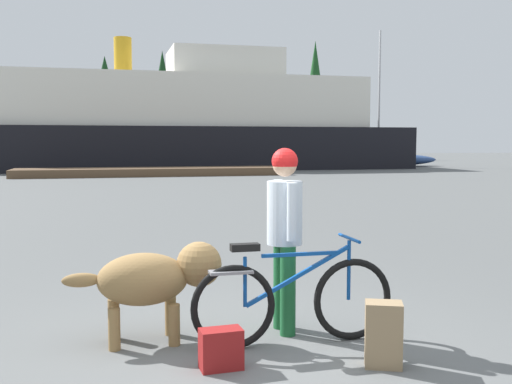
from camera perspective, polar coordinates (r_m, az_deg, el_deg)
name	(u,v)px	position (r m, az deg, el deg)	size (l,w,h in m)	color
ground_plane	(256,357)	(5.02, -0.02, -15.34)	(160.00, 160.00, 0.00)	#595B5B
bicycle	(293,300)	(5.20, 3.52, -10.17)	(1.78, 0.44, 0.91)	black
person_cyclist	(285,223)	(5.42, 2.72, -2.92)	(0.32, 0.53, 1.67)	#19592D
dog	(155,278)	(5.30, -9.53, -8.03)	(1.35, 0.53, 0.86)	olive
backpack	(383,334)	(4.85, 11.99, -13.07)	(0.28, 0.20, 0.50)	#8C7251
handbag_pannier	(221,349)	(4.73, -3.34, -14.64)	(0.32, 0.18, 0.31)	maroon
dock_pier	(154,172)	(31.33, -9.68, 1.91)	(13.77, 2.66, 0.40)	brown
ferry_boat	(182,124)	(39.47, -7.05, 6.37)	(29.27, 8.49, 8.25)	black
sailboat_moored	(378,159)	(43.42, 11.50, 3.04)	(8.98, 2.52, 9.46)	navy
pine_tree_center	(105,91)	(56.18, -14.11, 9.25)	(3.15, 3.15, 9.38)	#4C331E
pine_tree_far_right	(315,89)	(62.60, 5.62, 9.70)	(2.84, 2.84, 11.98)	#4C331E
pine_tree_mid_back	(163,95)	(65.34, -8.83, 9.12)	(3.49, 3.49, 11.34)	#4C331E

